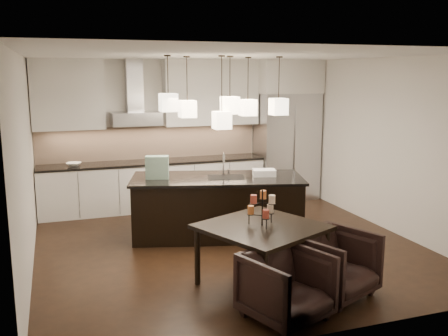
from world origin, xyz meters
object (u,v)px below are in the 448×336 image
object	(u,v)px
armchair_left	(286,286)
armchair_right	(334,264)
refrigerator	(286,146)
island_body	(217,208)
dining_table	(262,255)

from	to	relation	value
armchair_left	armchair_right	world-z (taller)	armchair_right
refrigerator	armchair_left	world-z (taller)	refrigerator
island_body	dining_table	bearing A→B (deg)	-76.90
dining_table	island_body	bearing A→B (deg)	63.42
island_body	armchair_left	world-z (taller)	island_body
refrigerator	armchair_right	distance (m)	4.67
dining_table	armchair_right	xyz separation A→B (m)	(0.69, -0.52, 0.00)
refrigerator	island_body	bearing A→B (deg)	-138.42
island_body	refrigerator	bearing A→B (deg)	57.19
armchair_left	armchair_right	bearing A→B (deg)	3.28
armchair_left	refrigerator	bearing A→B (deg)	43.32
refrigerator	armchair_left	distance (m)	5.29
island_body	dining_table	xyz separation A→B (m)	(-0.09, -1.97, -0.07)
refrigerator	armchair_left	bearing A→B (deg)	-115.87
island_body	dining_table	distance (m)	1.98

